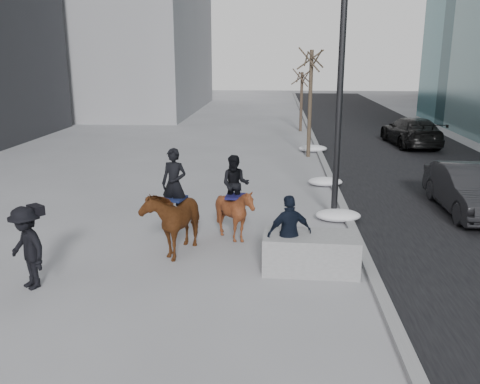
# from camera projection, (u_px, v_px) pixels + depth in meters

# --- Properties ---
(ground) EXTENTS (120.00, 120.00, 0.00)m
(ground) POSITION_uv_depth(u_px,v_px,m) (236.00, 270.00, 11.49)
(ground) COLOR gray
(ground) RESTS_ON ground
(road) EXTENTS (8.00, 90.00, 0.01)m
(road) POSITION_uv_depth(u_px,v_px,m) (427.00, 174.00, 20.63)
(road) COLOR black
(road) RESTS_ON ground
(curb) EXTENTS (0.25, 90.00, 0.12)m
(curb) POSITION_uv_depth(u_px,v_px,m) (328.00, 171.00, 20.89)
(curb) COLOR gray
(curb) RESTS_ON ground
(planter) EXTENTS (2.15, 1.13, 0.85)m
(planter) POSITION_uv_depth(u_px,v_px,m) (311.00, 253.00, 11.35)
(planter) COLOR gray
(planter) RESTS_ON ground
(car_near) EXTENTS (1.57, 4.44, 1.46)m
(car_near) POSITION_uv_depth(u_px,v_px,m) (469.00, 190.00, 15.47)
(car_near) COLOR black
(car_near) RESTS_ON ground
(car_far) EXTENTS (2.52, 5.37, 1.52)m
(car_far) POSITION_uv_depth(u_px,v_px,m) (411.00, 131.00, 27.01)
(car_far) COLOR black
(car_far) RESTS_ON ground
(tree_near) EXTENTS (1.20, 1.20, 5.47)m
(tree_near) POSITION_uv_depth(u_px,v_px,m) (310.00, 99.00, 23.53)
(tree_near) COLOR #3D2C24
(tree_near) RESTS_ON ground
(tree_far) EXTENTS (1.20, 1.20, 4.08)m
(tree_far) POSITION_uv_depth(u_px,v_px,m) (301.00, 99.00, 31.83)
(tree_far) COLOR #382921
(tree_far) RESTS_ON ground
(mounted_left) EXTENTS (1.34, 2.13, 2.55)m
(mounted_left) POSITION_uv_depth(u_px,v_px,m) (174.00, 214.00, 12.37)
(mounted_left) COLOR #49250E
(mounted_left) RESTS_ON ground
(mounted_right) EXTENTS (1.26, 1.39, 2.23)m
(mounted_right) POSITION_uv_depth(u_px,v_px,m) (235.00, 207.00, 13.13)
(mounted_right) COLOR #481E0E
(mounted_right) RESTS_ON ground
(feeder) EXTENTS (1.11, 1.02, 1.75)m
(feeder) POSITION_uv_depth(u_px,v_px,m) (289.00, 234.00, 11.23)
(feeder) COLOR black
(feeder) RESTS_ON ground
(camera_crew) EXTENTS (1.30, 1.20, 1.75)m
(camera_crew) POSITION_uv_depth(u_px,v_px,m) (27.00, 247.00, 10.39)
(camera_crew) COLOR black
(camera_crew) RESTS_ON ground
(lamppost) EXTENTS (0.25, 2.47, 9.09)m
(lamppost) POSITION_uv_depth(u_px,v_px,m) (341.00, 44.00, 14.02)
(lamppost) COLOR black
(lamppost) RESTS_ON ground
(snow_piles) EXTENTS (1.39, 11.78, 0.35)m
(snow_piles) POSITION_uv_depth(u_px,v_px,m) (322.00, 173.00, 20.07)
(snow_piles) COLOR silver
(snow_piles) RESTS_ON ground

